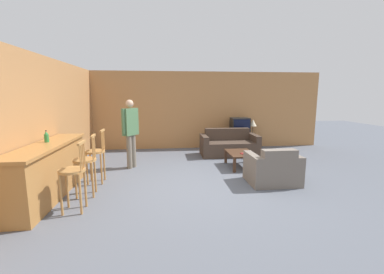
{
  "coord_description": "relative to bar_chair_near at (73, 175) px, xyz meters",
  "views": [
    {
      "loc": [
        -0.74,
        -5.0,
        1.83
      ],
      "look_at": [
        -0.1,
        0.89,
        0.85
      ],
      "focal_mm": 24.0,
      "sensor_mm": 36.0,
      "label": 1
    }
  ],
  "objects": [
    {
      "name": "ground_plane",
      "position": [
        2.17,
        0.98,
        -0.59
      ],
      "size": [
        24.0,
        24.0,
        0.0
      ],
      "primitive_type": "plane",
      "color": "#565B66"
    },
    {
      "name": "wall_back",
      "position": [
        2.17,
        4.72,
        0.71
      ],
      "size": [
        9.4,
        0.08,
        2.6
      ],
      "color": "#B27A47",
      "rests_on": "ground_plane"
    },
    {
      "name": "wall_left",
      "position": [
        -0.98,
        2.35,
        0.71
      ],
      "size": [
        0.08,
        8.75,
        2.6
      ],
      "color": "#B27A47",
      "rests_on": "ground_plane"
    },
    {
      "name": "bar_counter",
      "position": [
        -0.64,
        0.64,
        -0.1
      ],
      "size": [
        0.55,
        2.48,
        0.97
      ],
      "color": "#A87038",
      "rests_on": "ground_plane"
    },
    {
      "name": "bar_chair_near",
      "position": [
        0.0,
        0.0,
        0.0
      ],
      "size": [
        0.41,
        0.41,
        1.12
      ],
      "color": "#B77F42",
      "rests_on": "ground_plane"
    },
    {
      "name": "bar_chair_mid",
      "position": [
        -0.0,
        0.64,
        0.0
      ],
      "size": [
        0.44,
        0.44,
        1.12
      ],
      "color": "#B77F42",
      "rests_on": "ground_plane"
    },
    {
      "name": "bar_chair_far",
      "position": [
        0.0,
        1.35,
        0.0
      ],
      "size": [
        0.41,
        0.41,
        1.12
      ],
      "color": "#B77F42",
      "rests_on": "ground_plane"
    },
    {
      "name": "couch_far",
      "position": [
        3.38,
        3.52,
        -0.3
      ],
      "size": [
        1.71,
        0.86,
        0.79
      ],
      "color": "#423328",
      "rests_on": "ground_plane"
    },
    {
      "name": "armchair_near",
      "position": [
        3.65,
        0.91,
        -0.3
      ],
      "size": [
        1.0,
        0.82,
        0.77
      ],
      "color": "#70665B",
      "rests_on": "ground_plane"
    },
    {
      "name": "coffee_table",
      "position": [
        3.34,
        2.16,
        -0.26
      ],
      "size": [
        0.64,
        0.95,
        0.38
      ],
      "color": "#472D1E",
      "rests_on": "ground_plane"
    },
    {
      "name": "tv_unit",
      "position": [
        3.96,
        4.34,
        -0.33
      ],
      "size": [
        1.19,
        0.48,
        0.51
      ],
      "color": "#513823",
      "rests_on": "ground_plane"
    },
    {
      "name": "tv",
      "position": [
        3.96,
        4.34,
        0.2
      ],
      "size": [
        0.61,
        0.46,
        0.55
      ],
      "color": "black",
      "rests_on": "tv_unit"
    },
    {
      "name": "bottle",
      "position": [
        -0.72,
        0.84,
        0.48
      ],
      "size": [
        0.08,
        0.08,
        0.22
      ],
      "color": "#2D7F3D",
      "rests_on": "bar_counter"
    },
    {
      "name": "book_on_table",
      "position": [
        3.39,
        1.98,
        -0.2
      ],
      "size": [
        0.22,
        0.21,
        0.02
      ],
      "color": "maroon",
      "rests_on": "coffee_table"
    },
    {
      "name": "table_lamp",
      "position": [
        4.41,
        4.34,
        0.28
      ],
      "size": [
        0.25,
        0.25,
        0.49
      ],
      "color": "brown",
      "rests_on": "tv_unit"
    },
    {
      "name": "person_by_window",
      "position": [
        0.59,
        2.4,
        0.38
      ],
      "size": [
        0.38,
        0.46,
        1.71
      ],
      "color": "#756B5B",
      "rests_on": "ground_plane"
    }
  ]
}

